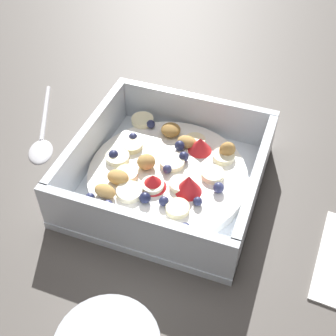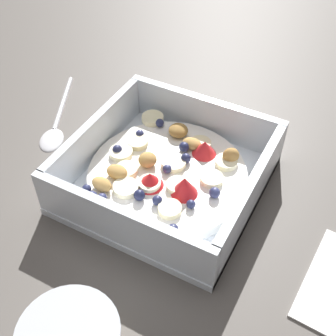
# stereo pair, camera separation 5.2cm
# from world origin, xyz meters

# --- Properties ---
(ground_plane) EXTENTS (2.40, 2.40, 0.00)m
(ground_plane) POSITION_xyz_m (0.00, 0.00, 0.00)
(ground_plane) COLOR #56514C
(fruit_bowl) EXTENTS (0.21, 0.21, 0.06)m
(fruit_bowl) POSITION_xyz_m (-0.01, -0.00, 0.02)
(fruit_bowl) COLOR white
(fruit_bowl) RESTS_ON ground
(spoon) EXTENTS (0.09, 0.16, 0.01)m
(spoon) POSITION_xyz_m (0.18, -0.02, 0.00)
(spoon) COLOR silver
(spoon) RESTS_ON ground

